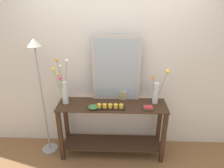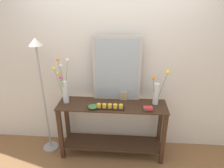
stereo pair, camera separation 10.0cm
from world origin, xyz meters
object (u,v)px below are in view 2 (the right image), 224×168
(vase_right, at_px, (157,92))
(floor_lamp, at_px, (41,79))
(book_stack, at_px, (148,109))
(candle_tray, at_px, (110,107))
(console_table, at_px, (112,125))
(tall_vase_left, at_px, (64,87))
(decorative_bowl, at_px, (93,107))
(picture_frame_small, at_px, (123,96))
(mirror_leaning, at_px, (117,69))

(vase_right, relative_size, floor_lamp, 0.31)
(book_stack, bearing_deg, candle_tray, 179.58)
(console_table, height_order, vase_right, vase_right)
(tall_vase_left, xyz_separation_m, decorative_bowl, (0.41, -0.14, -0.21))
(candle_tray, distance_m, decorative_bowl, 0.23)
(tall_vase_left, distance_m, picture_frame_small, 0.84)
(tall_vase_left, height_order, floor_lamp, floor_lamp)
(book_stack, bearing_deg, decorative_bowl, -179.30)
(tall_vase_left, height_order, decorative_bowl, tall_vase_left)
(tall_vase_left, xyz_separation_m, book_stack, (1.15, -0.13, -0.21))
(mirror_leaning, xyz_separation_m, picture_frame_small, (0.10, -0.03, -0.40))
(vase_right, height_order, book_stack, vase_right)
(picture_frame_small, distance_m, book_stack, 0.43)
(mirror_leaning, relative_size, book_stack, 7.15)
(mirror_leaning, relative_size, decorative_bowl, 6.88)
(console_table, relative_size, decorative_bowl, 11.35)
(console_table, distance_m, mirror_leaning, 0.82)
(book_stack, xyz_separation_m, floor_lamp, (-1.48, 0.15, 0.31))
(vase_right, distance_m, decorative_bowl, 0.89)
(picture_frame_small, bearing_deg, floor_lamp, -174.04)
(tall_vase_left, relative_size, picture_frame_small, 4.90)
(decorative_bowl, height_order, floor_lamp, floor_lamp)
(floor_lamp, bearing_deg, book_stack, -5.74)
(mirror_leaning, relative_size, tall_vase_left, 1.45)
(vase_right, distance_m, book_stack, 0.27)
(floor_lamp, bearing_deg, tall_vase_left, -2.44)
(book_stack, bearing_deg, floor_lamp, 174.26)
(console_table, bearing_deg, book_stack, -13.61)
(tall_vase_left, bearing_deg, picture_frame_small, 9.24)
(mirror_leaning, bearing_deg, vase_right, -12.02)
(console_table, xyz_separation_m, candle_tray, (-0.02, -0.12, 0.37))
(tall_vase_left, bearing_deg, console_table, -1.36)
(candle_tray, bearing_deg, decorative_bowl, -176.79)
(mirror_leaning, bearing_deg, book_stack, -33.99)
(mirror_leaning, relative_size, candle_tray, 2.35)
(candle_tray, xyz_separation_m, floor_lamp, (-0.97, 0.14, 0.31))
(vase_right, xyz_separation_m, picture_frame_small, (-0.46, 0.09, -0.13))
(tall_vase_left, bearing_deg, book_stack, -6.66)
(decorative_bowl, bearing_deg, picture_frame_small, 34.45)
(candle_tray, height_order, book_stack, candle_tray)
(console_table, xyz_separation_m, picture_frame_small, (0.15, 0.15, 0.41))
(mirror_leaning, height_order, floor_lamp, mirror_leaning)
(vase_right, distance_m, candle_tray, 0.67)
(console_table, xyz_separation_m, decorative_bowl, (-0.25, -0.13, 0.37))
(vase_right, bearing_deg, floor_lamp, -179.01)
(tall_vase_left, bearing_deg, candle_tray, -11.53)
(picture_frame_small, bearing_deg, mirror_leaning, 164.89)
(mirror_leaning, distance_m, book_stack, 0.68)
(candle_tray, xyz_separation_m, picture_frame_small, (0.17, 0.26, 0.04))
(floor_lamp, bearing_deg, console_table, -1.71)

